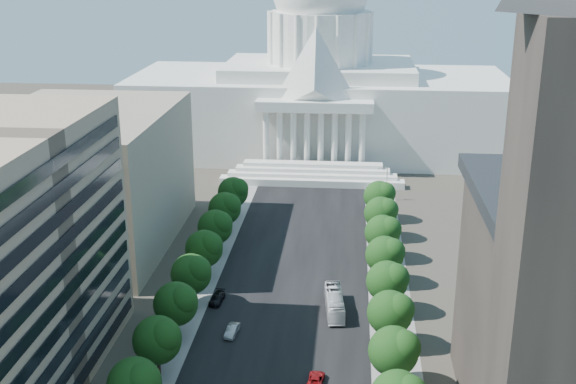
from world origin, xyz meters
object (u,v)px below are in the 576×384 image
(car_silver, at_px, (232,331))
(car_red, at_px, (316,379))
(city_bus, at_px, (334,303))
(car_dark_b, at_px, (217,298))

(car_silver, bearing_deg, car_red, -34.48)
(city_bus, bearing_deg, car_silver, -155.27)
(car_dark_b, height_order, city_bus, city_bus)
(car_red, height_order, car_dark_b, car_dark_b)
(city_bus, bearing_deg, car_dark_b, 170.14)
(car_red, relative_size, city_bus, 0.40)
(car_red, bearing_deg, car_silver, -36.39)
(car_red, distance_m, city_bus, 23.67)
(car_silver, xyz_separation_m, city_bus, (17.31, 10.10, 0.97))
(car_red, distance_m, car_dark_b, 32.18)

